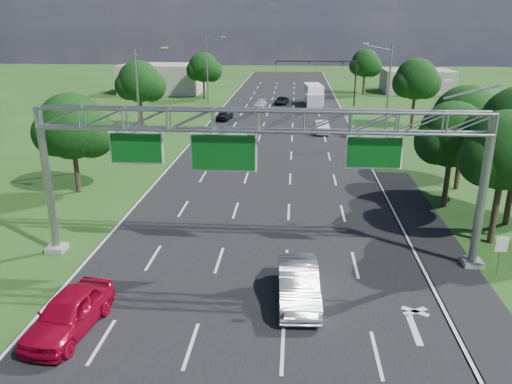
# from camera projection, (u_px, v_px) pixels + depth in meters

# --- Properties ---
(ground) EXTENTS (220.00, 220.00, 0.00)m
(ground) POSITION_uv_depth(u_px,v_px,m) (270.00, 167.00, 44.01)
(ground) COLOR #244414
(ground) RESTS_ON ground
(road) EXTENTS (18.00, 180.00, 0.02)m
(road) POSITION_uv_depth(u_px,v_px,m) (270.00, 167.00, 44.01)
(road) COLOR black
(road) RESTS_ON ground
(road_flare) EXTENTS (3.00, 30.00, 0.02)m
(road_flare) POSITION_uv_depth(u_px,v_px,m) (436.00, 248.00, 28.15)
(road_flare) COLOR black
(road_flare) RESTS_ON ground
(sign_gantry) EXTENTS (23.50, 1.00, 9.56)m
(sign_gantry) POSITION_uv_depth(u_px,v_px,m) (260.00, 132.00, 24.77)
(sign_gantry) COLOR gray
(sign_gantry) RESTS_ON ground
(regulatory_sign) EXTENTS (0.60, 0.08, 2.10)m
(regulatory_sign) POSITION_uv_depth(u_px,v_px,m) (501.00, 248.00, 24.65)
(regulatory_sign) COLOR gray
(regulatory_sign) RESTS_ON ground
(traffic_signal) EXTENTS (12.21, 0.24, 7.00)m
(traffic_signal) POSITION_uv_depth(u_px,v_px,m) (332.00, 71.00, 74.82)
(traffic_signal) COLOR black
(traffic_signal) RESTS_ON ground
(streetlight_l_near) EXTENTS (2.97, 0.22, 10.16)m
(streetlight_l_near) POSITION_uv_depth(u_px,v_px,m) (140.00, 102.00, 43.05)
(streetlight_l_near) COLOR gray
(streetlight_l_near) RESTS_ON ground
(streetlight_l_far) EXTENTS (2.97, 0.22, 10.16)m
(streetlight_l_far) POSITION_uv_depth(u_px,v_px,m) (208.00, 68.00, 76.08)
(streetlight_l_far) COLOR gray
(streetlight_l_far) RESTS_ON ground
(streetlight_r_mid) EXTENTS (2.97, 0.22, 10.16)m
(streetlight_r_mid) POSITION_uv_depth(u_px,v_px,m) (386.00, 90.00, 50.81)
(streetlight_r_mid) COLOR gray
(streetlight_r_mid) RESTS_ON ground
(tree_cluster_right) EXTENTS (9.91, 14.60, 8.68)m
(tree_cluster_right) POSITION_uv_depth(u_px,v_px,m) (500.00, 137.00, 31.00)
(tree_cluster_right) COLOR #2D2116
(tree_cluster_right) RESTS_ON ground
(tree_verge_la) EXTENTS (5.76, 4.80, 7.40)m
(tree_verge_la) POSITION_uv_depth(u_px,v_px,m) (73.00, 129.00, 35.99)
(tree_verge_la) COLOR #2D2116
(tree_verge_la) RESTS_ON ground
(tree_verge_lb) EXTENTS (5.76, 4.80, 8.06)m
(tree_verge_lb) POSITION_uv_depth(u_px,v_px,m) (140.00, 83.00, 57.64)
(tree_verge_lb) COLOR #2D2116
(tree_verge_lb) RESTS_ON ground
(tree_verge_lc) EXTENTS (5.76, 4.80, 7.62)m
(tree_verge_lc) POSITION_uv_depth(u_px,v_px,m) (204.00, 69.00, 81.15)
(tree_verge_lc) COLOR #2D2116
(tree_verge_lc) RESTS_ON ground
(tree_verge_rd) EXTENTS (5.76, 4.80, 8.28)m
(tree_verge_rd) POSITION_uv_depth(u_px,v_px,m) (416.00, 81.00, 58.03)
(tree_verge_rd) COLOR #2D2116
(tree_verge_rd) RESTS_ON ground
(tree_verge_re) EXTENTS (5.76, 4.80, 7.84)m
(tree_verge_re) POSITION_uv_depth(u_px,v_px,m) (366.00, 64.00, 86.63)
(tree_verge_re) COLOR #2D2116
(tree_verge_re) RESTS_ON ground
(building_left) EXTENTS (14.00, 10.00, 5.00)m
(building_left) POSITION_uv_depth(u_px,v_px,m) (163.00, 78.00, 90.14)
(building_left) COLOR gray
(building_left) RESTS_ON ground
(building_right) EXTENTS (12.00, 9.00, 4.00)m
(building_right) POSITION_uv_depth(u_px,v_px,m) (417.00, 81.00, 90.67)
(building_right) COLOR gray
(building_right) RESTS_ON ground
(red_coupe) EXTENTS (2.58, 5.14, 1.68)m
(red_coupe) POSITION_uv_depth(u_px,v_px,m) (69.00, 313.00, 20.33)
(red_coupe) COLOR #B10828
(red_coupe) RESTS_ON ground
(silver_sedan) EXTENTS (2.03, 5.17, 1.68)m
(silver_sedan) POSITION_uv_depth(u_px,v_px,m) (298.00, 284.00, 22.60)
(silver_sedan) COLOR #B6BCC3
(silver_sedan) RESTS_ON ground
(car_queue_a) EXTENTS (2.00, 4.24, 1.19)m
(car_queue_a) POSITION_uv_depth(u_px,v_px,m) (260.00, 104.00, 73.94)
(car_queue_a) COLOR #B8B8B8
(car_queue_a) RESTS_ON ground
(car_queue_b) EXTENTS (2.30, 4.23, 1.13)m
(car_queue_b) POSITION_uv_depth(u_px,v_px,m) (282.00, 101.00, 77.53)
(car_queue_b) COLOR black
(car_queue_b) RESTS_ON ground
(car_queue_c) EXTENTS (2.07, 4.15, 1.36)m
(car_queue_c) POSITION_uv_depth(u_px,v_px,m) (225.00, 115.00, 64.98)
(car_queue_c) COLOR black
(car_queue_c) RESTS_ON ground
(car_queue_d) EXTENTS (1.87, 4.41, 1.41)m
(car_queue_d) POSITION_uv_depth(u_px,v_px,m) (321.00, 127.00, 57.25)
(car_queue_d) COLOR silver
(car_queue_d) RESTS_ON ground
(box_truck) EXTENTS (3.01, 8.43, 3.11)m
(box_truck) POSITION_uv_depth(u_px,v_px,m) (313.00, 96.00, 76.10)
(box_truck) COLOR white
(box_truck) RESTS_ON ground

